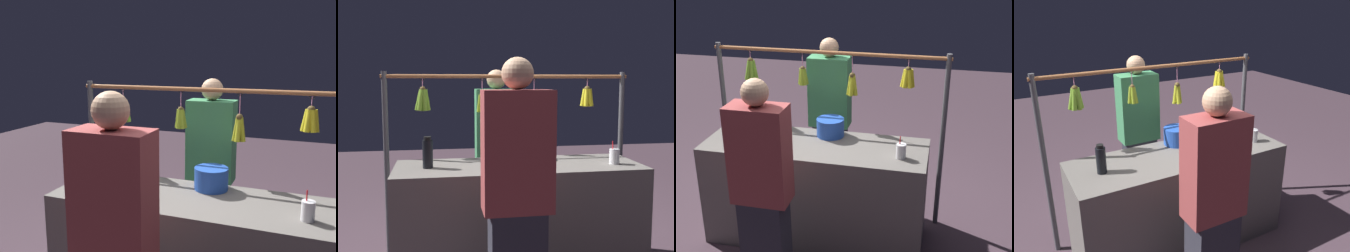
{
  "view_description": "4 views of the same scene",
  "coord_description": "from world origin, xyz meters",
  "views": [
    {
      "loc": [
        -0.69,
        2.2,
        1.78
      ],
      "look_at": [
        0.16,
        0.0,
        1.34
      ],
      "focal_mm": 40.46,
      "sensor_mm": 36.0,
      "label": 1
    },
    {
      "loc": [
        0.58,
        2.86,
        1.49
      ],
      "look_at": [
        0.1,
        0.0,
        1.17
      ],
      "focal_mm": 42.82,
      "sensor_mm": 36.0,
      "label": 2
    },
    {
      "loc": [
        -0.98,
        3.19,
        2.39
      ],
      "look_at": [
        -0.24,
        0.0,
        1.06
      ],
      "focal_mm": 48.24,
      "sensor_mm": 36.0,
      "label": 3
    },
    {
      "loc": [
        1.24,
        2.24,
        2.07
      ],
      "look_at": [
        -0.02,
        0.0,
        1.12
      ],
      "focal_mm": 36.19,
      "sensor_mm": 36.0,
      "label": 4
    }
  ],
  "objects": [
    {
      "name": "market_counter",
      "position": [
        0.0,
        0.0,
        0.44
      ],
      "size": [
        1.81,
        0.63,
        0.88
      ],
      "primitive_type": "cube",
      "color": "#66605B",
      "rests_on": "ground"
    },
    {
      "name": "display_rack",
      "position": [
        0.01,
        -0.43,
        1.12
      ],
      "size": [
        2.07,
        0.12,
        1.57
      ],
      "color": "#4C4C51",
      "rests_on": "ground"
    },
    {
      "name": "water_bottle",
      "position": [
        0.66,
        0.01,
        0.99
      ],
      "size": [
        0.07,
        0.07,
        0.23
      ],
      "color": "black",
      "rests_on": "market_counter"
    },
    {
      "name": "blue_bucket",
      "position": [
        -0.08,
        -0.2,
        0.96
      ],
      "size": [
        0.23,
        0.23,
        0.15
      ],
      "primitive_type": "cylinder",
      "color": "blue",
      "rests_on": "market_counter"
    },
    {
      "name": "drink_cup",
      "position": [
        -0.7,
        0.1,
        0.94
      ],
      "size": [
        0.07,
        0.07,
        0.17
      ],
      "color": "silver",
      "rests_on": "market_counter"
    },
    {
      "name": "vendor_person",
      "position": [
        0.06,
        -0.73,
        0.79
      ],
      "size": [
        0.38,
        0.21,
        1.6
      ],
      "color": "#2D2D38",
      "rests_on": "ground"
    },
    {
      "name": "customer_person",
      "position": [
        0.16,
        0.73,
        0.8
      ],
      "size": [
        0.39,
        0.21,
        1.63
      ],
      "color": "#2D2D38",
      "rests_on": "ground"
    }
  ]
}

